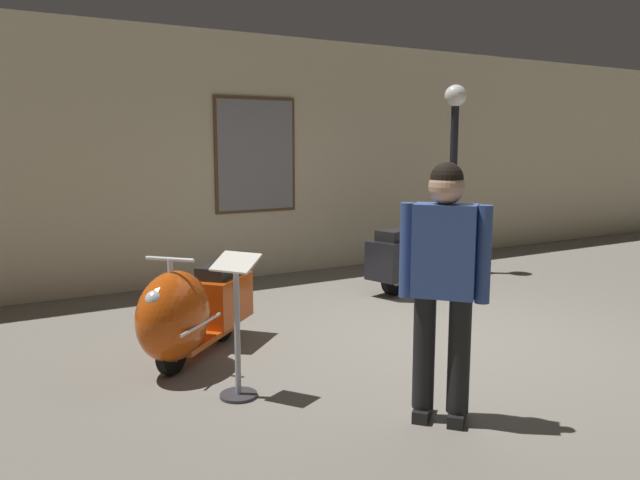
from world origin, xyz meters
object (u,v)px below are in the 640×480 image
scooter_1 (426,250)px  info_stanchion (237,339)px  lamppost (453,165)px  scooter_0 (190,312)px  visitor_1 (444,275)px

scooter_1 → info_stanchion: size_ratio=1.68×
lamppost → info_stanchion: bearing=-149.5°
scooter_0 → visitor_1: visitor_1 is taller
scooter_1 → visitor_1: 4.12m
scooter_0 → visitor_1: size_ratio=0.84×
scooter_1 → visitor_1: (-2.54, -3.19, 0.53)m
info_stanchion → scooter_1: bearing=30.8°
scooter_1 → lamppost: bearing=13.2°
scooter_1 → visitor_1: bearing=-144.5°
scooter_1 → info_stanchion: (-3.57, -2.13, -0.04)m
scooter_1 → scooter_0: bearing=-177.5°
scooter_0 → lamppost: 4.93m
scooter_1 → info_stanchion: 4.15m
lamppost → visitor_1: size_ratio=1.53×
lamppost → scooter_0: bearing=-159.3°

